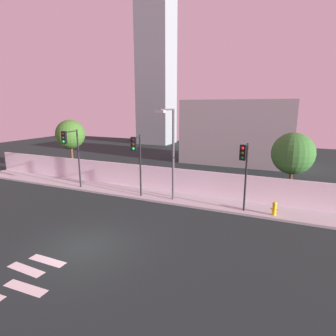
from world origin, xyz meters
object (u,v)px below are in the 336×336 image
at_px(fire_hydrant, 274,208).
at_px(roadside_tree_midleft, 293,154).
at_px(traffic_light_right, 71,147).
at_px(street_lamp_curbside, 171,147).
at_px(traffic_light_center, 137,153).
at_px(traffic_light_left, 244,163).
at_px(roadside_tree_leftmost, 70,135).

height_order(fire_hydrant, roadside_tree_midleft, roadside_tree_midleft).
relative_size(traffic_light_right, street_lamp_curbside, 0.74).
xyz_separation_m(traffic_light_center, fire_hydrant, (8.92, 0.78, -2.82)).
bearing_deg(street_lamp_curbside, roadside_tree_midleft, 25.87).
distance_m(traffic_light_left, roadside_tree_leftmost, 17.31).
height_order(traffic_light_center, roadside_tree_midleft, roadside_tree_midleft).
bearing_deg(traffic_light_center, roadside_tree_midleft, 24.22).
xyz_separation_m(traffic_light_center, street_lamp_curbside, (2.23, 0.74, 0.45)).
relative_size(traffic_light_center, street_lamp_curbside, 0.71).
relative_size(fire_hydrant, roadside_tree_leftmost, 0.16).
bearing_deg(traffic_light_left, traffic_light_right, -178.17).
relative_size(traffic_light_left, traffic_light_center, 0.95).
bearing_deg(roadside_tree_midleft, traffic_light_left, -123.27).
relative_size(traffic_light_right, roadside_tree_leftmost, 0.87).
relative_size(traffic_light_center, roadside_tree_midleft, 0.92).
bearing_deg(street_lamp_curbside, traffic_light_left, -4.47).
xyz_separation_m(traffic_light_left, roadside_tree_midleft, (2.62, 3.99, 0.14)).
bearing_deg(fire_hydrant, street_lamp_curbside, -179.68).
distance_m(traffic_light_center, traffic_light_right, 5.67).
xyz_separation_m(traffic_light_left, traffic_light_right, (-12.73, -0.41, 0.31)).
relative_size(traffic_light_left, roadside_tree_midleft, 0.88).
bearing_deg(traffic_light_right, roadside_tree_leftmost, 133.03).
height_order(traffic_light_center, fire_hydrant, traffic_light_center).
bearing_deg(street_lamp_curbside, traffic_light_center, -161.61).
distance_m(fire_hydrant, roadside_tree_leftmost, 19.31).
xyz_separation_m(traffic_light_left, traffic_light_center, (-7.06, -0.36, 0.18)).
height_order(traffic_light_left, fire_hydrant, traffic_light_left).
relative_size(traffic_light_center, traffic_light_right, 0.96).
bearing_deg(fire_hydrant, traffic_light_right, -176.77).
distance_m(traffic_light_right, roadside_tree_leftmost, 6.02).
bearing_deg(fire_hydrant, roadside_tree_leftmost, 169.18).
distance_m(traffic_light_left, roadside_tree_midleft, 4.77).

